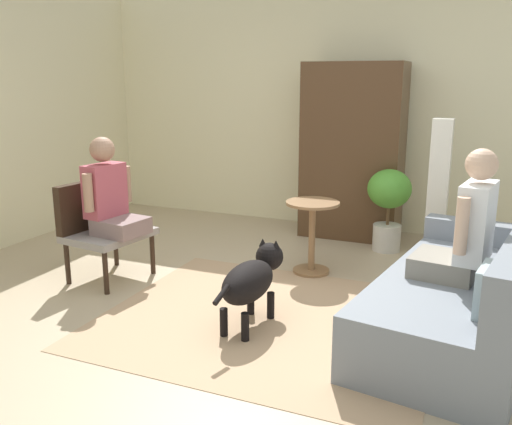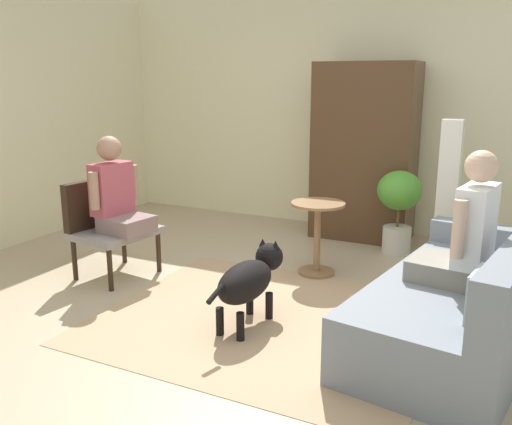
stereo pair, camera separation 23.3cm
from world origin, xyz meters
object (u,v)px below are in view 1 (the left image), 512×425
(person_on_couch, at_px, (466,230))
(column_lamp, at_px, (438,194))
(round_end_table, at_px, (312,230))
(armchair, at_px, (99,222))
(potted_plant, at_px, (389,200))
(couch, at_px, (467,299))
(armoire_cabinet, at_px, (353,151))
(dog, at_px, (252,279))
(person_on_armchair, at_px, (110,195))

(person_on_couch, height_order, column_lamp, column_lamp)
(round_end_table, bearing_deg, armchair, -154.07)
(armchair, height_order, potted_plant, armchair)
(couch, xyz_separation_m, column_lamp, (-0.36, 1.52, 0.40))
(armchair, xyz_separation_m, armoire_cabinet, (1.73, 2.19, 0.45))
(person_on_couch, distance_m, dog, 1.49)
(armchair, relative_size, column_lamp, 0.62)
(armchair, height_order, person_on_armchair, person_on_armchair)
(couch, distance_m, armchair, 3.07)
(round_end_table, height_order, armoire_cabinet, armoire_cabinet)
(person_on_couch, xyz_separation_m, person_on_armchair, (-2.87, 0.01, -0.01))
(column_lamp, distance_m, armoire_cabinet, 1.23)
(dog, height_order, column_lamp, column_lamp)
(armchair, bearing_deg, dog, -13.25)
(armchair, relative_size, potted_plant, 1.01)
(couch, distance_m, person_on_couch, 0.49)
(potted_plant, bearing_deg, armoire_cabinet, 139.10)
(round_end_table, height_order, potted_plant, potted_plant)
(person_on_armchair, height_order, round_end_table, person_on_armchair)
(potted_plant, xyz_separation_m, column_lamp, (0.49, -0.27, 0.15))
(couch, height_order, column_lamp, column_lamp)
(person_on_couch, bearing_deg, round_end_table, 146.91)
(person_on_armchair, bearing_deg, couch, 0.10)
(potted_plant, bearing_deg, person_on_couch, -66.01)
(round_end_table, xyz_separation_m, dog, (-0.07, -1.21, -0.05))
(person_on_armchair, xyz_separation_m, column_lamp, (2.56, 1.52, -0.07))
(armoire_cabinet, bearing_deg, person_on_couch, -59.91)
(couch, bearing_deg, column_lamp, 103.35)
(couch, xyz_separation_m, person_on_couch, (-0.05, -0.02, 0.49))
(person_on_armchair, bearing_deg, dog, -13.78)
(armchair, bearing_deg, round_end_table, 25.93)
(couch, distance_m, dog, 1.48)
(armoire_cabinet, bearing_deg, column_lamp, -35.37)
(armchair, bearing_deg, couch, -0.28)
(armchair, distance_m, column_lamp, 3.10)
(round_end_table, bearing_deg, armoire_cabinet, 88.88)
(armchair, distance_m, person_on_couch, 3.03)
(person_on_couch, xyz_separation_m, potted_plant, (-0.80, 1.80, -0.24))
(person_on_armchair, bearing_deg, round_end_table, 28.59)
(armchair, bearing_deg, column_lamp, 29.02)
(potted_plant, bearing_deg, armchair, -141.32)
(armchair, xyz_separation_m, person_on_couch, (3.02, -0.03, 0.27))
(armchair, bearing_deg, armoire_cabinet, 51.79)
(person_on_couch, xyz_separation_m, dog, (-1.39, -0.35, -0.42))
(person_on_couch, xyz_separation_m, armoire_cabinet, (-1.29, 2.23, 0.18))
(person_on_couch, distance_m, column_lamp, 1.57)
(couch, height_order, armchair, armchair)
(potted_plant, relative_size, column_lamp, 0.61)
(round_end_table, xyz_separation_m, armoire_cabinet, (0.03, 1.37, 0.55))
(round_end_table, bearing_deg, column_lamp, 33.84)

